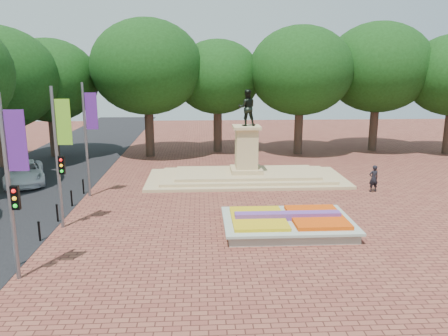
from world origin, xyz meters
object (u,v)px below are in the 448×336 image
flower_bed (288,223)px  van (24,173)px  pedestrian (374,179)px  monument (246,168)px

flower_bed → van: bearing=149.1°
van → pedestrian: 23.58m
monument → van: bearing=-179.5°
flower_bed → monument: bearing=95.9°
van → monument: bearing=-20.5°
pedestrian → van: bearing=-17.1°
monument → van: (-15.45, -0.13, -0.12)m
van → pedestrian: (23.33, -3.37, 0.12)m
flower_bed → pedestrian: size_ratio=3.58×
flower_bed → pedestrian: bearing=43.5°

